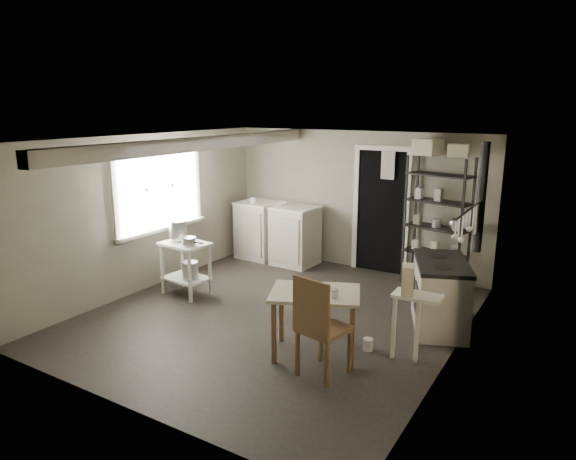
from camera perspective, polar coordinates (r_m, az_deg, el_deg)
The scene contains 31 objects.
floor at distance 6.86m, azimuth -1.32°, elevation -9.48°, with size 5.00×5.00×0.00m, color black.
ceiling at distance 6.32m, azimuth -1.43°, elevation 10.07°, with size 5.00×5.00×0.00m, color silver.
wall_back at distance 8.66m, azimuth 7.57°, elevation 3.27°, with size 4.50×0.02×2.30m, color #9D9885.
wall_front at distance 4.68m, azimuth -18.19°, elevation -6.37°, with size 4.50×0.02×2.30m, color #9D9885.
wall_left at distance 7.91m, azimuth -15.26°, elevation 1.91°, with size 0.02×5.00×2.30m, color #9D9885.
wall_right at distance 5.65m, azimuth 18.27°, elevation -2.92°, with size 0.02×5.00×2.30m, color #9D9885.
window at distance 7.96m, azimuth -14.23°, elevation 4.61°, with size 0.12×1.76×1.28m, color white, non-canonical shape.
doorway at distance 8.49m, azimuth 10.24°, elevation 1.94°, with size 0.96×0.10×2.08m, color white, non-canonical shape.
ceiling_beam at distance 7.04m, azimuth -9.79°, elevation 9.44°, with size 0.18×5.00×0.18m, color white, non-canonical shape.
wallpaper_panel at distance 5.65m, azimuth 18.17°, elevation -2.91°, with size 0.01×5.00×2.30m, color beige, non-canonical shape.
utensil_rail at distance 6.14m, azimuth 19.30°, elevation 2.14°, with size 0.06×1.20×0.44m, color silver, non-canonical shape.
prep_table at distance 7.62m, azimuth -11.27°, elevation -4.14°, with size 0.68×0.49×0.78m, color white, non-canonical shape.
stockpot at distance 7.60m, azimuth -12.13°, elevation -0.00°, with size 0.26×0.26×0.28m, color silver.
saucepan at distance 7.31m, azimuth -10.94°, elevation -1.22°, with size 0.19×0.19×0.11m, color silver.
bucket at distance 7.55m, azimuth -10.83°, elevation -4.42°, with size 0.23×0.23×0.25m, color silver.
base_cabinets at distance 9.07m, azimuth -1.25°, elevation -0.60°, with size 1.55×0.67×1.02m, color beige, non-canonical shape.
mixing_bowl at distance 8.90m, azimuth -0.73°, elevation 2.39°, with size 0.29×0.29×0.07m, color white.
counter_cup at distance 9.05m, azimuth -3.84°, elevation 2.65°, with size 0.13×0.13×0.10m, color white.
shelf_rack at distance 7.96m, azimuth 16.19°, elevation 0.45°, with size 0.94×0.37×1.98m, color black, non-canonical shape.
shelf_jar at distance 7.98m, azimuth 14.28°, elevation 3.72°, with size 0.09×0.09×0.21m, color white.
storage_box_a at distance 7.89m, azimuth 15.18°, elevation 8.21°, with size 0.35×0.30×0.24m, color beige.
storage_box_b at distance 7.79m, azimuth 18.39°, elevation 7.79°, with size 0.28×0.26×0.18m, color beige.
stove at distance 6.64m, azimuth 16.54°, elevation -6.80°, with size 0.60×1.09×0.86m, color beige, non-canonical shape.
stovepipe at distance 6.76m, azimuth 20.66°, elevation 3.36°, with size 0.12×0.12×1.55m, color black, non-canonical shape.
side_ledge at distance 5.68m, azimuth 14.00°, elevation -10.28°, with size 0.51×0.27×0.78m, color white, non-canonical shape.
oats_box at distance 5.47m, azimuth 13.21°, elevation -4.67°, with size 0.12×0.21×0.31m, color beige.
work_table at distance 5.75m, azimuth 3.00°, elevation -10.12°, with size 0.96×0.67×0.73m, color beige, non-canonical shape.
table_cup at distance 5.44m, azimuth 5.15°, elevation -6.68°, with size 0.11×0.11×0.10m, color white.
chair at distance 5.29m, azimuth 4.02°, elevation -11.06°, with size 0.45×0.47×1.08m, color brown, non-canonical shape.
flour_sack at distance 7.97m, azimuth 14.60°, elevation -4.73°, with size 0.38×0.32×0.45m, color beige.
floor_crock at distance 6.00m, azimuth 8.87°, elevation -12.40°, with size 0.11×0.11×0.14m, color white.
Camera 1 is at (3.40, -5.31, 2.70)m, focal length 32.00 mm.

